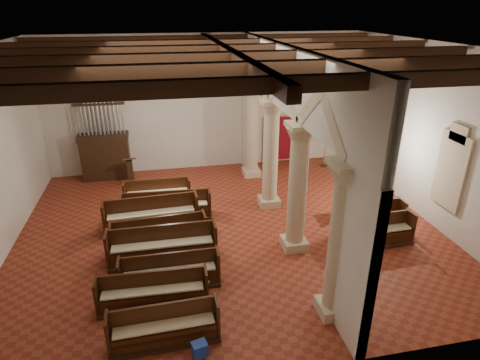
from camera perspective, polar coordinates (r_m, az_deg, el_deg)
name	(u,v)px	position (r m, az deg, el deg)	size (l,w,h in m)	color
floor	(230,229)	(13.88, -1.45, -7.01)	(14.00, 14.00, 0.00)	maroon
ceiling	(228,46)	(11.97, -1.76, 18.49)	(14.00, 14.00, 0.00)	black
wall_back	(205,104)	(18.33, -4.94, 10.77)	(14.00, 0.02, 6.00)	silver
wall_front	(288,254)	(7.35, 6.79, -10.34)	(14.00, 0.02, 6.00)	silver
wall_right	(428,133)	(15.38, 25.18, 6.04)	(0.02, 12.00, 6.00)	silver
ceiling_beams	(228,53)	(11.99, -1.75, 17.63)	(13.80, 11.80, 0.30)	black
arcade	(285,126)	(12.85, 6.38, 7.66)	(0.90, 11.90, 6.00)	beige
window_right_a	(452,171)	(14.51, 27.91, 1.15)	(0.03, 1.00, 2.20)	#337361
window_right_b	(386,134)	(17.56, 20.06, 6.12)	(0.03, 1.00, 2.20)	#337361
window_back	(310,116)	(19.69, 9.92, 9.02)	(1.00, 0.03, 2.20)	#337361
pipe_organ	(105,148)	(18.34, -18.69, 4.29)	(2.10, 0.85, 4.40)	black
lectern	(131,174)	(17.42, -15.30, 0.84)	(0.59, 0.60, 1.36)	black
dossal_curtain	(279,139)	(19.44, 5.62, 5.89)	(1.80, 0.07, 2.17)	maroon
processional_banner	(325,150)	(19.27, 11.98, 4.24)	(0.59, 0.75, 2.59)	black
hymnal_box_a	(200,349)	(9.45, -5.77, -22.78)	(0.32, 0.26, 0.32)	#16219D
hymnal_box_b	(198,255)	(12.19, -6.04, -10.53)	(0.32, 0.26, 0.32)	navy
hymnal_box_c	(211,225)	(13.68, -4.15, -6.42)	(0.27, 0.22, 0.27)	#151795
tube_heater_a	(138,330)	(10.21, -14.26, -19.96)	(0.11, 0.11, 1.09)	white
tube_heater_b	(192,280)	(11.39, -6.88, -13.97)	(0.10, 0.10, 0.99)	white
nave_pew_0	(165,331)	(9.83, -10.64, -20.34)	(2.49, 0.72, 0.97)	black
nave_pew_1	(154,296)	(10.81, -12.19, -15.79)	(2.79, 0.73, 0.95)	black
nave_pew_2	(170,276)	(11.35, -9.88, -13.33)	(2.68, 0.66, 0.97)	black
nave_pew_3	(163,250)	(12.35, -10.88, -9.75)	(3.21, 0.77, 1.12)	black
nave_pew_4	(160,239)	(12.91, -11.30, -8.27)	(2.96, 0.89, 1.07)	black
nave_pew_5	(152,218)	(14.09, -12.41, -5.35)	(3.19, 0.90, 1.13)	black
nave_pew_6	(167,210)	(14.62, -10.36, -4.22)	(3.20, 0.88, 1.01)	black
nave_pew_7	(158,196)	(15.72, -11.60, -2.27)	(2.52, 0.69, 0.98)	black
aisle_pew_0	(382,234)	(13.71, 19.51, -7.27)	(2.03, 0.76, 1.02)	black
aisle_pew_1	(372,222)	(14.30, 18.23, -5.67)	(2.14, 0.72, 1.07)	black
aisle_pew_2	(360,206)	(15.31, 16.76, -3.58)	(1.67, 0.70, 0.97)	black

